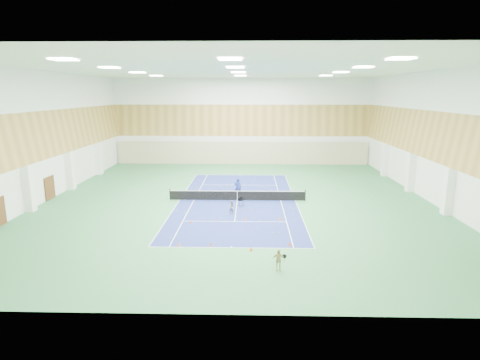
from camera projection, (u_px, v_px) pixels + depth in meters
The scene contains 21 objects.
ground at pixel (237, 200), 37.97m from camera, with size 40.00×40.00×0.00m, color #327544.
room_shell at pixel (237, 137), 36.69m from camera, with size 36.00×40.00×12.00m, color white, non-canonical shape.
wood_cladding at pixel (237, 115), 36.26m from camera, with size 36.00×40.00×8.00m, color #B58B43, non-canonical shape.
ceiling_light_grid at pixel (237, 70), 35.43m from camera, with size 21.40×25.40×0.06m, color white, non-canonical shape.
court_surface at pixel (237, 200), 37.97m from camera, with size 10.97×23.77×0.01m, color navy.
tennis_balls_scatter at pixel (237, 200), 37.96m from camera, with size 10.57×22.77×0.07m, color #BAD324, non-canonical shape.
tennis_net at pixel (237, 195), 37.85m from camera, with size 12.80×0.10×1.10m, color black, non-canonical shape.
back_curtain at pixel (242, 153), 56.92m from camera, with size 35.40×0.16×3.20m, color #C6B793.
door_left_b at pixel (50, 188), 38.21m from camera, with size 0.08×1.80×2.20m, color #593319.
coach at pixel (238, 187), 39.23m from camera, with size 0.67×0.44×1.84m, color navy.
child_court at pixel (232, 207), 33.65m from camera, with size 0.56×0.44×1.15m, color gray.
child_apron at pixel (278, 260), 22.95m from camera, with size 0.73×0.31×1.25m, color tan.
ball_cart at pixel (241, 202), 35.93m from camera, with size 0.46×0.46×0.80m, color black, non-canonical shape.
cone_svc_a at pixel (191, 222), 31.34m from camera, with size 0.22×0.22×0.24m, color #D8600B.
cone_svc_b at pixel (214, 220), 31.83m from camera, with size 0.18×0.18×0.20m, color #FE630D.
cone_svc_c at pixel (245, 218), 32.22m from camera, with size 0.22×0.22×0.24m, color #FF650D.
cone_svc_d at pixel (280, 219), 32.10m from camera, with size 0.21×0.21×0.23m, color orange.
cone_base_a at pixel (179, 244), 26.68m from camera, with size 0.21×0.21×0.24m, color orange.
cone_base_b at pixel (211, 244), 26.73m from camera, with size 0.20×0.20×0.22m, color #E74C0C.
cone_base_c at pixel (251, 249), 25.85m from camera, with size 0.23×0.23×0.25m, color #FA620D.
cone_base_d at pixel (289, 244), 26.74m from camera, with size 0.21×0.21×0.23m, color #EA480C.
Camera 1 is at (1.25, -36.66, 10.00)m, focal length 30.00 mm.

